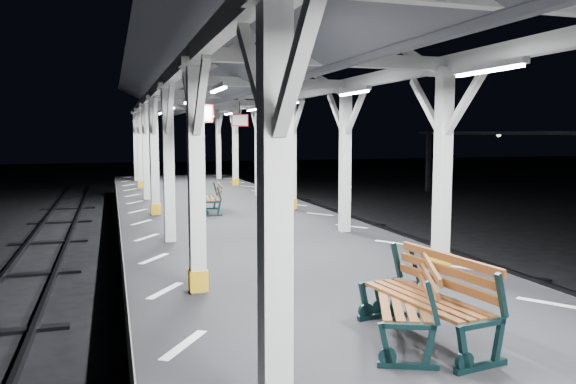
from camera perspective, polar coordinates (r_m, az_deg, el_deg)
name	(u,v)px	position (r m, az deg, el deg)	size (l,w,h in m)	color
platform	(387,362)	(7.26, 10.02, -16.64)	(6.00, 50.00, 1.00)	black
hazard_stripes_left	(184,345)	(6.39, -10.51, -15.02)	(1.00, 48.00, 0.01)	silver
hazard_stripes_right	(552,304)	(8.46, 25.22, -10.23)	(1.00, 48.00, 0.01)	silver
canopy	(394,21)	(6.81, 10.74, 16.66)	(5.40, 49.00, 4.65)	silver
bench_near	(411,298)	(6.43, 12.35, -10.47)	(1.22, 1.75, 0.89)	black
bench_mid	(433,295)	(6.49, 14.49, -10.09)	(0.89, 1.83, 0.95)	black
bench_far	(213,197)	(16.30, -7.60, -0.55)	(0.73, 1.59, 0.83)	black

